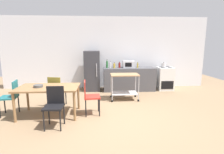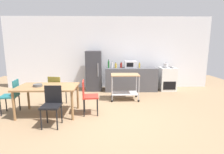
% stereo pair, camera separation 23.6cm
% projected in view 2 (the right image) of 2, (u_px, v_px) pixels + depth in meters
% --- Properties ---
extents(ground_plane, '(12.00, 12.00, 0.00)m').
position_uv_depth(ground_plane, '(108.00, 117.00, 4.43)').
color(ground_plane, '#8C7051').
extents(back_wall, '(8.40, 0.12, 2.90)m').
position_uv_depth(back_wall, '(108.00, 53.00, 7.31)').
color(back_wall, white).
rests_on(back_wall, ground_plane).
extents(kitchen_counter, '(2.00, 0.64, 0.90)m').
position_uv_depth(kitchen_counter, '(131.00, 79.00, 6.92)').
color(kitchen_counter, '#4C4C51').
rests_on(kitchen_counter, ground_plane).
extents(dining_table, '(1.50, 0.90, 0.75)m').
position_uv_depth(dining_table, '(48.00, 89.00, 4.51)').
color(dining_table, olive).
rests_on(dining_table, ground_plane).
extents(chair_teal, '(0.45, 0.45, 0.89)m').
position_uv_depth(chair_teal, '(12.00, 94.00, 4.60)').
color(chair_teal, '#1E666B').
rests_on(chair_teal, ground_plane).
extents(chair_black, '(0.41, 0.41, 0.89)m').
position_uv_depth(chair_black, '(52.00, 103.00, 3.90)').
color(chair_black, black).
rests_on(chair_black, ground_plane).
extents(chair_red, '(0.43, 0.43, 0.89)m').
position_uv_depth(chair_red, '(88.00, 95.00, 4.54)').
color(chair_red, '#B72D23').
rests_on(chair_red, ground_plane).
extents(chair_olive, '(0.48, 0.48, 0.89)m').
position_uv_depth(chair_olive, '(57.00, 89.00, 5.18)').
color(chair_olive, olive).
rests_on(chair_olive, ground_plane).
extents(stove_oven, '(0.60, 0.61, 0.92)m').
position_uv_depth(stove_oven, '(167.00, 79.00, 6.98)').
color(stove_oven, white).
rests_on(stove_oven, ground_plane).
extents(refrigerator, '(0.60, 0.63, 1.55)m').
position_uv_depth(refrigerator, '(94.00, 71.00, 6.93)').
color(refrigerator, '#333338').
rests_on(refrigerator, ground_plane).
extents(kitchen_cart, '(0.91, 0.57, 0.85)m').
position_uv_depth(kitchen_cart, '(125.00, 83.00, 5.73)').
color(kitchen_cart, '#A37A51').
rests_on(kitchen_cart, ground_plane).
extents(bottle_soda, '(0.07, 0.07, 0.33)m').
position_uv_depth(bottle_soda, '(109.00, 64.00, 6.79)').
color(bottle_soda, '#1E6628').
rests_on(bottle_soda, kitchen_counter).
extents(bottle_hot_sauce, '(0.06, 0.06, 0.26)m').
position_uv_depth(bottle_hot_sauce, '(112.00, 65.00, 6.80)').
color(bottle_hot_sauce, silver).
rests_on(bottle_hot_sauce, kitchen_counter).
extents(bottle_sesame_oil, '(0.08, 0.08, 0.21)m').
position_uv_depth(bottle_sesame_oil, '(116.00, 66.00, 6.75)').
color(bottle_sesame_oil, gold).
rests_on(bottle_sesame_oil, kitchen_counter).
extents(bottle_soy_sauce, '(0.08, 0.08, 0.23)m').
position_uv_depth(bottle_soy_sauce, '(121.00, 65.00, 6.86)').
color(bottle_soy_sauce, maroon).
rests_on(bottle_soy_sauce, kitchen_counter).
extents(microwave, '(0.46, 0.35, 0.26)m').
position_uv_depth(microwave, '(130.00, 64.00, 6.88)').
color(microwave, silver).
rests_on(microwave, kitchen_counter).
extents(bottle_vinegar, '(0.06, 0.06, 0.22)m').
position_uv_depth(bottle_vinegar, '(139.00, 66.00, 6.80)').
color(bottle_vinegar, gold).
rests_on(bottle_vinegar, kitchen_counter).
extents(fruit_bowl, '(0.23, 0.23, 0.06)m').
position_uv_depth(fruit_bowl, '(38.00, 85.00, 4.44)').
color(fruit_bowl, '#4C4C4C').
rests_on(fruit_bowl, dining_table).
extents(kettle, '(0.24, 0.17, 0.19)m').
position_uv_depth(kettle, '(166.00, 65.00, 6.78)').
color(kettle, silver).
rests_on(kettle, stove_oven).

